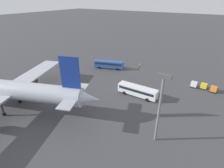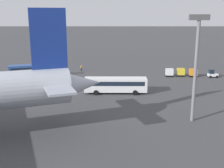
{
  "view_description": "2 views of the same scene",
  "coord_description": "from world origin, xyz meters",
  "px_view_note": "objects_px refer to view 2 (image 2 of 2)",
  "views": [
    {
      "loc": [
        -29.39,
        65.2,
        28.39
      ],
      "look_at": [
        -3.35,
        23.87,
        3.71
      ],
      "focal_mm": 28.0,
      "sensor_mm": 36.0,
      "label": 1
    },
    {
      "loc": [
        -9.8,
        75.76,
        15.81
      ],
      "look_at": [
        -9.83,
        28.6,
        4.0
      ],
      "focal_mm": 45.0,
      "sensor_mm": 36.0,
      "label": 2
    }
  ],
  "objects_px": {
    "worker_person": "(81,68)",
    "cargo_cart_white": "(169,72)",
    "shuttle_bus_far": "(116,84)",
    "baggage_tug": "(212,74)",
    "cargo_cart_orange": "(193,72)",
    "cargo_cart_yellow": "(181,72)",
    "shuttle_bus_near": "(35,70)"
  },
  "relations": [
    {
      "from": "shuttle_bus_near",
      "to": "baggage_tug",
      "type": "xyz_separation_m",
      "value": [
        -45.37,
        0.21,
        -1.04
      ]
    },
    {
      "from": "cargo_cart_orange",
      "to": "baggage_tug",
      "type": "bearing_deg",
      "value": 171.39
    },
    {
      "from": "baggage_tug",
      "to": "cargo_cart_yellow",
      "type": "xyz_separation_m",
      "value": [
        7.76,
        -1.38,
        0.25
      ]
    },
    {
      "from": "shuttle_bus_near",
      "to": "cargo_cart_orange",
      "type": "height_order",
      "value": "shuttle_bus_near"
    },
    {
      "from": "cargo_cart_orange",
      "to": "cargo_cart_yellow",
      "type": "xyz_separation_m",
      "value": [
        3.03,
        -0.66,
        0.0
      ]
    },
    {
      "from": "baggage_tug",
      "to": "cargo_cart_orange",
      "type": "height_order",
      "value": "baggage_tug"
    },
    {
      "from": "shuttle_bus_far",
      "to": "cargo_cart_white",
      "type": "distance_m",
      "value": 21.07
    },
    {
      "from": "shuttle_bus_near",
      "to": "baggage_tug",
      "type": "height_order",
      "value": "shuttle_bus_near"
    },
    {
      "from": "shuttle_bus_far",
      "to": "baggage_tug",
      "type": "distance_m",
      "value": 28.93
    },
    {
      "from": "baggage_tug",
      "to": "worker_person",
      "type": "relative_size",
      "value": 1.4
    },
    {
      "from": "cargo_cart_orange",
      "to": "cargo_cart_yellow",
      "type": "relative_size",
      "value": 1.0
    },
    {
      "from": "cargo_cart_orange",
      "to": "shuttle_bus_far",
      "type": "bearing_deg",
      "value": 37.19
    },
    {
      "from": "shuttle_bus_far",
      "to": "cargo_cart_yellow",
      "type": "bearing_deg",
      "value": -136.64
    },
    {
      "from": "baggage_tug",
      "to": "worker_person",
      "type": "bearing_deg",
      "value": -15.66
    },
    {
      "from": "worker_person",
      "to": "cargo_cart_white",
      "type": "bearing_deg",
      "value": 162.17
    },
    {
      "from": "worker_person",
      "to": "cargo_cart_orange",
      "type": "xyz_separation_m",
      "value": [
        -29.7,
        7.86,
        0.32
      ]
    },
    {
      "from": "worker_person",
      "to": "cargo_cart_white",
      "type": "xyz_separation_m",
      "value": [
        -23.64,
        7.6,
        0.32
      ]
    },
    {
      "from": "worker_person",
      "to": "cargo_cart_yellow",
      "type": "xyz_separation_m",
      "value": [
        -26.67,
        7.2,
        0.32
      ]
    },
    {
      "from": "shuttle_bus_near",
      "to": "shuttle_bus_far",
      "type": "bearing_deg",
      "value": 125.51
    },
    {
      "from": "shuttle_bus_far",
      "to": "baggage_tug",
      "type": "xyz_separation_m",
      "value": [
        -24.95,
        -14.62,
        -0.96
      ]
    },
    {
      "from": "worker_person",
      "to": "baggage_tug",
      "type": "bearing_deg",
      "value": 166.01
    },
    {
      "from": "worker_person",
      "to": "shuttle_bus_far",
      "type": "bearing_deg",
      "value": 112.24
    },
    {
      "from": "shuttle_bus_far",
      "to": "cargo_cart_yellow",
      "type": "distance_m",
      "value": 23.49
    },
    {
      "from": "baggage_tug",
      "to": "cargo_cart_white",
      "type": "height_order",
      "value": "baggage_tug"
    },
    {
      "from": "shuttle_bus_far",
      "to": "worker_person",
      "type": "bearing_deg",
      "value": -67.35
    },
    {
      "from": "shuttle_bus_near",
      "to": "shuttle_bus_far",
      "type": "xyz_separation_m",
      "value": [
        -20.43,
        14.83,
        -0.08
      ]
    },
    {
      "from": "baggage_tug",
      "to": "cargo_cart_yellow",
      "type": "relative_size",
      "value": 1.15
    },
    {
      "from": "shuttle_bus_far",
      "to": "cargo_cart_white",
      "type": "bearing_deg",
      "value": -131.82
    },
    {
      "from": "shuttle_bus_far",
      "to": "cargo_cart_orange",
      "type": "relative_size",
      "value": 6.0
    },
    {
      "from": "shuttle_bus_far",
      "to": "worker_person",
      "type": "xyz_separation_m",
      "value": [
        9.49,
        -23.2,
        -1.04
      ]
    },
    {
      "from": "worker_person",
      "to": "cargo_cart_yellow",
      "type": "relative_size",
      "value": 0.82
    },
    {
      "from": "shuttle_bus_near",
      "to": "cargo_cart_white",
      "type": "relative_size",
      "value": 6.09
    }
  ]
}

